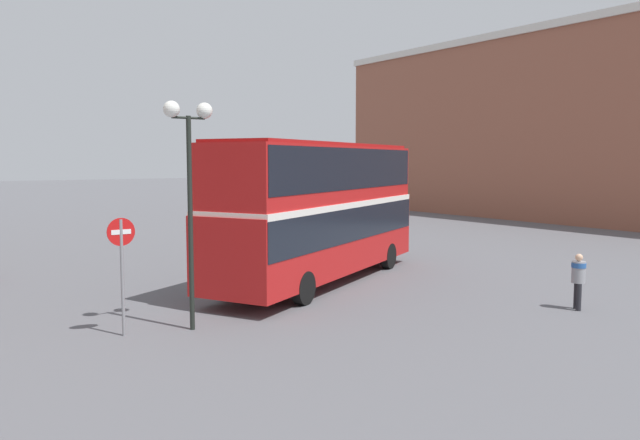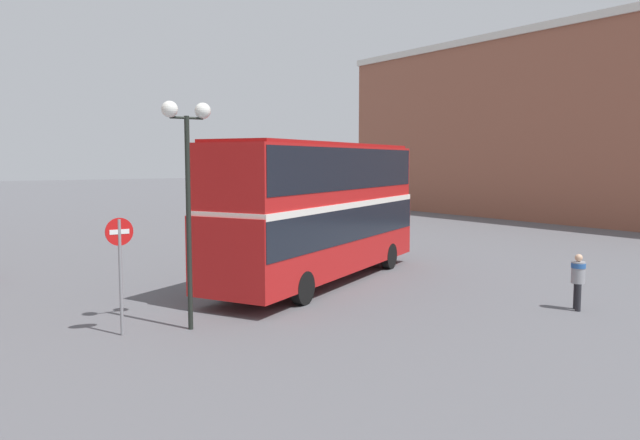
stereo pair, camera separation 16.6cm
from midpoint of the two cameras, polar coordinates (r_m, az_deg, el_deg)
The scene contains 6 objects.
ground_plane at distance 21.93m, azimuth -2.81°, elevation -5.44°, with size 240.00×240.00×0.00m, color #5B5B60.
building_row_right at distance 48.94m, azimuth 21.32°, elevation 7.92°, with size 10.01×35.27×13.09m.
double_decker_bus at distance 21.16m, azimuth 0.23°, elevation 1.55°, with size 10.89×7.28×4.73m.
pedestrian_foreground at distance 18.76m, azimuth 22.76°, elevation -4.74°, with size 0.55×0.55×1.58m.
street_lamp_twin_globe at distance 15.36m, azimuth -11.73°, elevation 5.97°, with size 1.23×0.39×5.55m.
no_entry_sign at distance 15.40m, azimuth -17.52°, elevation -3.20°, with size 0.66×0.08×2.81m.
Camera 2 is at (-11.41, -18.27, 4.15)m, focal length 35.00 mm.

